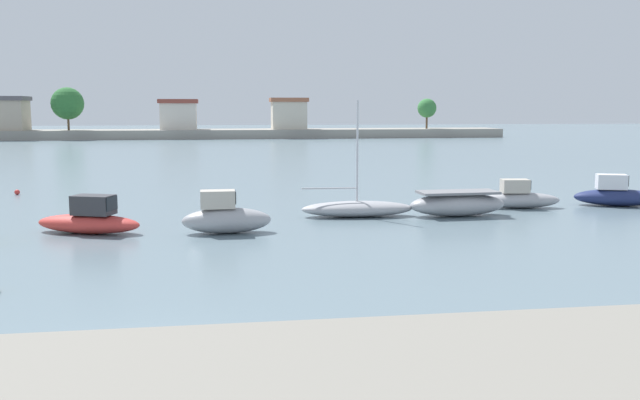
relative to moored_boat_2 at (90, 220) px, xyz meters
The scene contains 9 objects.
ground_plane 15.86m from the moored_boat_2, 76.77° to the right, with size 400.00×400.00×0.00m, color slate.
moored_boat_2 is the anchor object (origin of this frame).
moored_boat_3 5.64m from the moored_boat_2, ahead, with size 3.70×1.45×1.79m.
moored_boat_4 12.13m from the moored_boat_2, 12.30° to the left, with size 5.45×1.94×5.52m.
moored_boat_5 16.78m from the moored_boat_2, ahead, with size 4.79×1.94×1.21m.
moored_boat_6 21.14m from the moored_boat_2, 11.13° to the left, with size 4.25×1.80×1.50m.
moored_boat_7 26.54m from the moored_boat_2, ahead, with size 4.73×2.92×1.67m.
mooring_buoy_3 15.25m from the moored_boat_2, 115.74° to the left, with size 0.32×0.32×0.32m, color red.
distant_shoreline 90.16m from the moored_boat_2, 90.67° to the left, with size 104.15×8.50×8.58m.
Camera 1 is at (1.65, -13.34, 5.13)m, focal length 38.04 mm.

